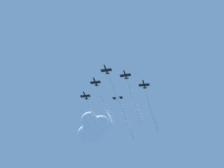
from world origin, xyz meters
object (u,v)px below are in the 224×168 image
at_px(jet_lead, 120,104).
at_px(jet_port_outer, 128,125).
at_px(jet_starboard_inner, 108,110).
at_px(jet_port_mid, 153,116).
at_px(jet_port_inner, 136,108).
at_px(jet_starboard_mid, 98,122).

xyz_separation_m(jet_lead, jet_port_outer, (-8.78, 28.96, 1.90)).
relative_size(jet_starboard_inner, jet_port_mid, 0.88).
xyz_separation_m(jet_port_inner, jet_port_outer, (-16.73, 15.43, -0.54)).
bearing_deg(jet_port_mid, jet_port_inner, -121.71).
bearing_deg(jet_starboard_inner, jet_port_inner, 27.25).
xyz_separation_m(jet_port_inner, jet_starboard_mid, (-36.76, -2.67, -2.25)).
bearing_deg(jet_starboard_inner, jet_port_outer, 79.90).
bearing_deg(jet_starboard_mid, jet_port_inner, 4.15).
xyz_separation_m(jet_port_inner, jet_port_mid, (8.33, 13.49, -3.13)).
bearing_deg(jet_lead, jet_port_outer, 106.86).
bearing_deg(jet_port_inner, jet_starboard_inner, -152.75).
height_order(jet_lead, jet_port_mid, jet_lead).
bearing_deg(jet_port_mid, jet_port_outer, 175.56).
height_order(jet_lead, jet_starboard_inner, jet_starboard_inner).
bearing_deg(jet_lead, jet_starboard_mid, 159.33).
bearing_deg(jet_port_inner, jet_lead, -120.45).
height_order(jet_starboard_mid, jet_port_outer, jet_port_outer).
xyz_separation_m(jet_lead, jet_port_inner, (7.95, 13.53, 2.43)).
bearing_deg(jet_starboard_mid, jet_lead, -20.67).
bearing_deg(jet_lead, jet_port_inner, 59.55).
xyz_separation_m(jet_port_mid, jet_starboard_mid, (-45.09, -16.15, 0.88)).
height_order(jet_starboard_inner, jet_port_outer, jet_port_outer).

